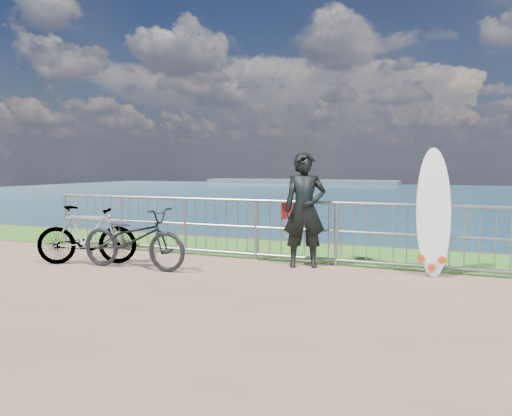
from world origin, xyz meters
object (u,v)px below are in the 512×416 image
at_px(bicycle_near, 133,238).
at_px(surfer, 305,210).
at_px(bicycle_far, 87,235).
at_px(surfboard, 433,216).

bearing_deg(bicycle_near, surfer, -65.49).
relative_size(surfer, bicycle_far, 1.14).
xyz_separation_m(surfer, bicycle_near, (-2.63, -1.24, -0.47)).
height_order(bicycle_near, bicycle_far, same).
relative_size(bicycle_near, bicycle_far, 1.14).
xyz_separation_m(surfboard, bicycle_far, (-5.73, -1.33, -0.42)).
bearing_deg(surfboard, bicycle_near, -163.65).
relative_size(surfer, bicycle_near, 1.00).
distance_m(surfboard, bicycle_far, 5.90).
xyz_separation_m(surfer, bicycle_far, (-3.65, -1.19, -0.47)).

